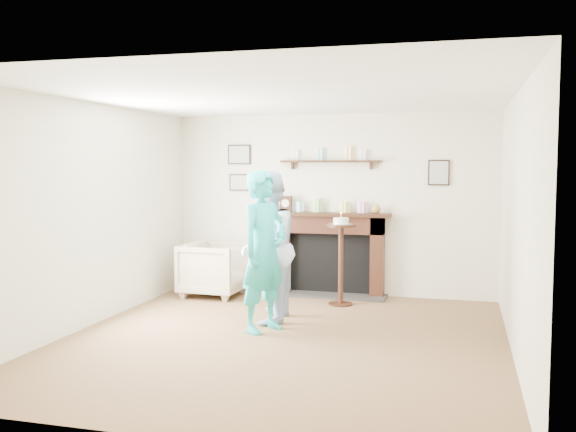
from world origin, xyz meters
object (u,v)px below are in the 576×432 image
object	(u,v)px
armchair	(215,296)
man	(267,322)
pedestal_table	(341,248)
woman	(264,331)

from	to	relation	value
armchair	man	world-z (taller)	man
pedestal_table	woman	bearing A→B (deg)	-110.79
armchair	pedestal_table	bearing A→B (deg)	-91.20
armchair	man	distance (m)	1.65
man	woman	xyz separation A→B (m)	(0.09, -0.39, 0.00)
armchair	pedestal_table	size ratio (longest dim) A/B	0.68
armchair	pedestal_table	distance (m)	1.93
armchair	pedestal_table	world-z (taller)	pedestal_table
armchair	man	xyz separation A→B (m)	(1.12, -1.20, 0.00)
pedestal_table	armchair	bearing A→B (deg)	176.79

